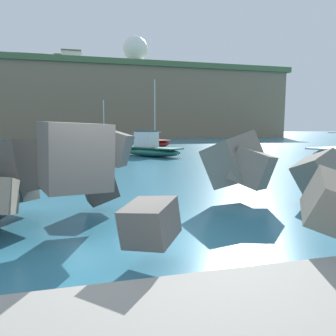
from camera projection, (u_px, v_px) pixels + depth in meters
ground_plane at (118, 248)px, 5.91m from camera, size 400.00×400.00×0.00m
breakwater_jetty at (183, 173)px, 7.21m from camera, size 31.88×6.67×3.28m
boat_near_left at (150, 149)px, 25.31m from camera, size 4.87×5.80×2.04m
boat_mid_left at (336, 155)px, 19.60m from camera, size 4.68×2.89×6.77m
boat_mid_centre at (102, 140)px, 45.08m from camera, size 4.68×2.61×6.14m
boat_mid_right at (156, 143)px, 38.07m from camera, size 3.03×6.15×7.93m
mooring_buoy_middle at (82, 148)px, 32.45m from camera, size 0.44×0.44×0.44m
headland_bluff at (64, 105)px, 84.51m from camera, size 107.31×42.59×16.73m
radar_dome at (136, 54)px, 80.94m from camera, size 6.30×6.30×8.61m
station_building_central at (34, 65)px, 84.94m from camera, size 7.52×7.59×4.53m
station_building_east at (64, 66)px, 89.67m from camera, size 5.05×4.39×5.78m
station_building_annex at (72, 60)px, 77.75m from camera, size 4.62×4.98×4.03m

